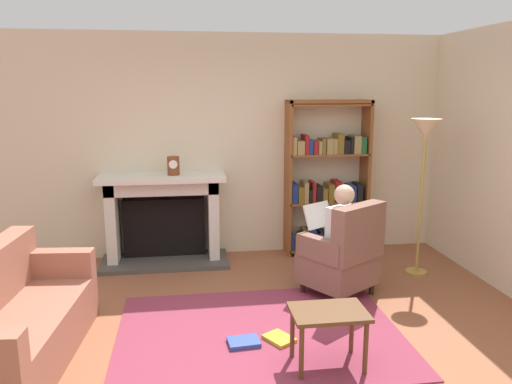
# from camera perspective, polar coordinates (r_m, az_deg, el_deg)

# --- Properties ---
(ground) EXTENTS (14.00, 14.00, 0.00)m
(ground) POSITION_cam_1_polar(r_m,az_deg,el_deg) (4.18, 1.01, -17.76)
(ground) COLOR #925538
(back_wall) EXTENTS (5.60, 0.10, 2.70)m
(back_wall) POSITION_cam_1_polar(r_m,az_deg,el_deg) (6.21, -2.69, 5.23)
(back_wall) COLOR beige
(back_wall) RESTS_ON ground
(side_wall_right) EXTENTS (0.10, 5.20, 2.70)m
(side_wall_right) POSITION_cam_1_polar(r_m,az_deg,el_deg) (5.86, 25.49, 3.70)
(side_wall_right) COLOR beige
(side_wall_right) RESTS_ON ground
(area_rug) EXTENTS (2.40, 1.80, 0.01)m
(area_rug) POSITION_cam_1_polar(r_m,az_deg,el_deg) (4.44, 0.38, -15.80)
(area_rug) COLOR #8A3247
(area_rug) RESTS_ON ground
(fireplace) EXTENTS (1.50, 0.64, 1.07)m
(fireplace) POSITION_cam_1_polar(r_m,az_deg,el_deg) (6.08, -10.48, -2.59)
(fireplace) COLOR #4C4742
(fireplace) RESTS_ON ground
(mantel_clock) EXTENTS (0.14, 0.14, 0.21)m
(mantel_clock) POSITION_cam_1_polar(r_m,az_deg,el_deg) (5.85, -9.40, 2.97)
(mantel_clock) COLOR brown
(mantel_clock) RESTS_ON fireplace
(bookshelf) EXTENTS (1.03, 0.32, 1.92)m
(bookshelf) POSITION_cam_1_polar(r_m,az_deg,el_deg) (6.28, 8.04, 1.05)
(bookshelf) COLOR brown
(bookshelf) RESTS_ON ground
(armchair_reading) EXTENTS (0.88, 0.87, 0.97)m
(armchair_reading) POSITION_cam_1_polar(r_m,az_deg,el_deg) (5.09, 9.94, -7.12)
(armchair_reading) COLOR #331E14
(armchair_reading) RESTS_ON ground
(seated_reader) EXTENTS (0.55, 0.59, 1.14)m
(seated_reader) POSITION_cam_1_polar(r_m,az_deg,el_deg) (5.10, 8.99, -4.73)
(seated_reader) COLOR silver
(seated_reader) RESTS_ON ground
(sofa_floral) EXTENTS (0.87, 1.76, 0.85)m
(sofa_floral) POSITION_cam_1_polar(r_m,az_deg,el_deg) (4.30, -26.00, -13.34)
(sofa_floral) COLOR #A3644E
(sofa_floral) RESTS_ON ground
(side_table) EXTENTS (0.56, 0.39, 0.45)m
(side_table) POSITION_cam_1_polar(r_m,az_deg,el_deg) (3.86, 8.26, -14.17)
(side_table) COLOR brown
(side_table) RESTS_ON ground
(scattered_books) EXTENTS (0.57, 0.30, 0.04)m
(scattered_books) POSITION_cam_1_polar(r_m,az_deg,el_deg) (4.28, 0.36, -16.57)
(scattered_books) COLOR #334CA5
(scattered_books) RESTS_ON area_rug
(floor_lamp) EXTENTS (0.32, 0.32, 1.74)m
(floor_lamp) POSITION_cam_1_polar(r_m,az_deg,el_deg) (5.68, 18.70, 5.26)
(floor_lamp) COLOR #B7933F
(floor_lamp) RESTS_ON ground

